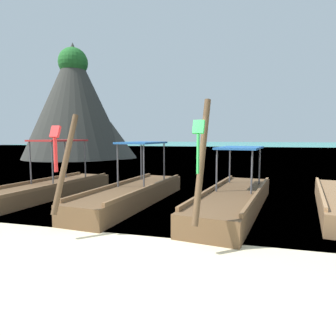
% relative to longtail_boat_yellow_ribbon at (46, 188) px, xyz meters
% --- Properties ---
extents(ground, '(120.00, 120.00, 0.00)m').
position_rel_longtail_boat_yellow_ribbon_xyz_m(ground, '(4.68, -4.25, -0.31)').
color(ground, beige).
extents(sea_water, '(120.00, 120.00, 0.00)m').
position_rel_longtail_boat_yellow_ribbon_xyz_m(sea_water, '(4.68, 57.05, -0.30)').
color(sea_water, '#2DB29E').
rests_on(sea_water, ground).
extents(longtail_boat_yellow_ribbon, '(1.92, 6.46, 2.38)m').
position_rel_longtail_boat_yellow_ribbon_xyz_m(longtail_boat_yellow_ribbon, '(0.00, 0.00, 0.00)').
color(longtail_boat_yellow_ribbon, brown).
rests_on(longtail_boat_yellow_ribbon, ground).
extents(longtail_boat_red_ribbon, '(1.78, 6.49, 2.59)m').
position_rel_longtail_boat_yellow_ribbon_xyz_m(longtail_boat_red_ribbon, '(3.33, -0.16, 0.03)').
color(longtail_boat_red_ribbon, brown).
rests_on(longtail_boat_red_ribbon, ground).
extents(longtail_boat_green_ribbon, '(2.29, 6.68, 2.82)m').
position_rel_longtail_boat_yellow_ribbon_xyz_m(longtail_boat_green_ribbon, '(6.44, -0.16, 0.02)').
color(longtail_boat_green_ribbon, brown).
rests_on(longtail_boat_green_ribbon, ground).
extents(karst_rock, '(10.92, 10.07, 11.09)m').
position_rel_longtail_boat_yellow_ribbon_xyz_m(karst_rock, '(-9.41, 17.28, 5.02)').
color(karst_rock, '#383833').
rests_on(karst_rock, ground).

